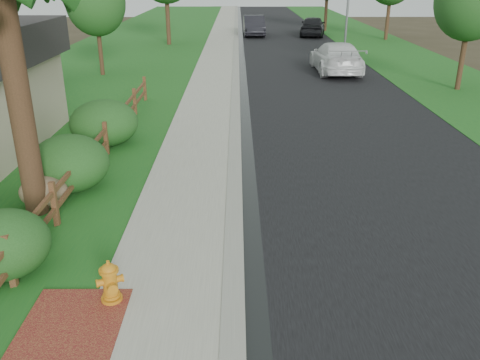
{
  "coord_description": "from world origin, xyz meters",
  "views": [
    {
      "loc": [
        0.47,
        -7.46,
        5.37
      ],
      "look_at": [
        0.54,
        3.42,
        0.89
      ],
      "focal_mm": 38.0,
      "sensor_mm": 36.0,
      "label": 1
    }
  ],
  "objects_px": {
    "ranch_fence": "(96,150)",
    "dark_car_mid": "(313,26)",
    "fire_hydrant": "(110,283)",
    "white_suv": "(336,57)"
  },
  "relations": [
    {
      "from": "ranch_fence",
      "to": "dark_car_mid",
      "type": "bearing_deg",
      "value": 71.79
    },
    {
      "from": "ranch_fence",
      "to": "white_suv",
      "type": "distance_m",
      "value": 18.08
    },
    {
      "from": "dark_car_mid",
      "to": "fire_hydrant",
      "type": "bearing_deg",
      "value": 88.06
    },
    {
      "from": "dark_car_mid",
      "to": "ranch_fence",
      "type": "bearing_deg",
      "value": 82.59
    },
    {
      "from": "ranch_fence",
      "to": "fire_hydrant",
      "type": "bearing_deg",
      "value": -73.74
    },
    {
      "from": "ranch_fence",
      "to": "white_suv",
      "type": "height_order",
      "value": "white_suv"
    },
    {
      "from": "fire_hydrant",
      "to": "white_suv",
      "type": "height_order",
      "value": "white_suv"
    },
    {
      "from": "ranch_fence",
      "to": "dark_car_mid",
      "type": "relative_size",
      "value": 3.34
    },
    {
      "from": "white_suv",
      "to": "dark_car_mid",
      "type": "height_order",
      "value": "dark_car_mid"
    },
    {
      "from": "fire_hydrant",
      "to": "white_suv",
      "type": "bearing_deg",
      "value": 70.35
    }
  ]
}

